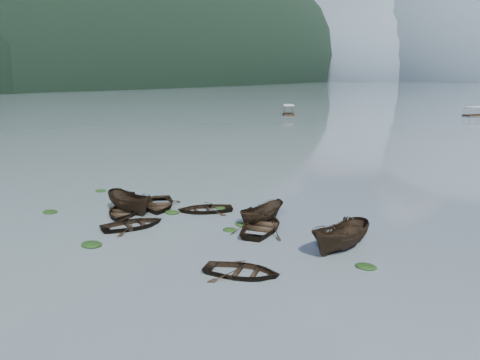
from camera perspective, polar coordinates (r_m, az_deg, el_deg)
The scene contains 21 objects.
ground_plane at distance 26.03m, azimuth -14.74°, elevation -9.20°, with size 2400.00×2400.00×0.00m, color slate.
haze_mtn_a at distance 957.36m, azimuth 16.45°, elevation 11.62°, with size 520.00×520.00×280.00m, color #475666.
rowboat_0 at distance 33.77m, azimuth -13.97°, elevation -4.07°, with size 3.08×4.31×0.89m, color black.
rowboat_1 at distance 30.75m, azimuth -12.91°, elevation -5.68°, with size 2.85×3.99×0.83m, color black.
rowboat_2 at distance 34.11m, azimuth -13.19°, elevation -3.86°, with size 1.73×4.60×1.78m, color black.
rowboat_3 at distance 29.52m, azimuth 2.74°, elevation -6.14°, with size 3.32×4.64×0.96m, color black.
rowboat_4 at distance 23.22m, azimuth 0.23°, elevation -11.51°, with size 2.73×3.82×0.79m, color black.
rowboat_5 at distance 26.87m, azimuth 12.18°, elevation -8.36°, with size 1.76×4.69×1.81m, color black.
rowboat_6 at distance 34.83m, azimuth -9.87°, elevation -3.36°, with size 3.17×4.44×0.92m, color black.
rowboat_7 at distance 33.50m, azimuth -4.29°, elevation -3.85°, with size 2.80×3.91×0.81m, color black.
rowboat_8 at distance 31.13m, azimuth 2.67°, elevation -5.13°, with size 1.42×3.78×1.46m, color black.
weed_clump_0 at distance 35.77m, azimuth -22.15°, elevation -3.71°, with size 1.12×0.91×0.24m, color black.
weed_clump_1 at distance 33.34m, azimuth -8.29°, elevation -4.04°, with size 1.11×0.89×0.24m, color black.
weed_clump_2 at distance 28.21m, azimuth -17.65°, elevation -7.65°, with size 1.30×1.04×0.28m, color black.
weed_clump_3 at distance 29.46m, azimuth -1.25°, elevation -6.17°, with size 0.93×0.78×0.21m, color black.
weed_clump_4 at distance 24.88m, azimuth 15.10°, elevation -10.26°, with size 1.11×0.88×0.23m, color black.
weed_clump_5 at distance 40.88m, azimuth -16.62°, elevation -1.32°, with size 0.98×0.79×0.21m, color black.
weed_clump_6 at distance 34.17m, azimuth -2.28°, elevation -3.49°, with size 0.95×0.79×0.20m, color black.
weed_clump_7 at distance 30.38m, azimuth 0.33°, elevation -5.57°, with size 1.04×0.83×0.23m, color black.
pontoon_left at distance 115.52m, azimuth 5.95°, elevation 7.90°, with size 2.52×6.06×2.32m, color black, non-canonical shape.
pontoon_centre at distance 125.65m, azimuth 26.66°, elevation 7.01°, with size 2.28×5.48×2.10m, color black, non-canonical shape.
Camera 1 is at (18.19, -16.00, 9.52)m, focal length 35.00 mm.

